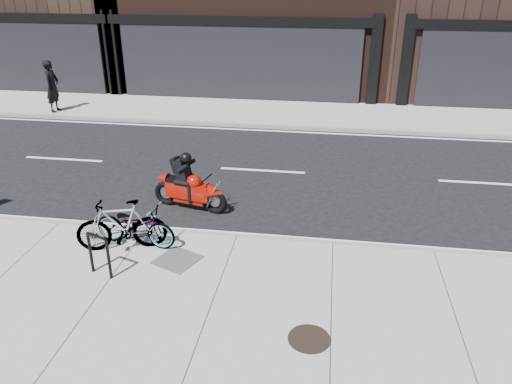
% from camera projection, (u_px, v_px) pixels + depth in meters
% --- Properties ---
extents(ground, '(120.00, 120.00, 0.00)m').
position_uv_depth(ground, '(251.00, 201.00, 12.30)').
color(ground, black).
rests_on(ground, ground).
extents(sidewalk_near, '(60.00, 6.00, 0.13)m').
position_uv_depth(sidewalk_near, '(201.00, 335.00, 7.79)').
color(sidewalk_near, gray).
rests_on(sidewalk_near, ground).
extents(sidewalk_far, '(60.00, 3.50, 0.13)m').
position_uv_depth(sidewalk_far, '(283.00, 113.00, 19.23)').
color(sidewalk_far, gray).
rests_on(sidewalk_far, ground).
extents(bike_rack, '(0.48, 0.21, 0.84)m').
position_uv_depth(bike_rack, '(99.00, 252.00, 8.98)').
color(bike_rack, black).
rests_on(bike_rack, sidewalk_near).
extents(bicycle_front, '(1.77, 0.81, 0.90)m').
position_uv_depth(bicycle_front, '(135.00, 225.00, 9.99)').
color(bicycle_front, gray).
rests_on(bicycle_front, sidewalk_near).
extents(bicycle_rear, '(1.83, 0.98, 1.06)m').
position_uv_depth(bicycle_rear, '(121.00, 225.00, 9.80)').
color(bicycle_rear, gray).
rests_on(bicycle_rear, sidewalk_near).
extents(motorcycle, '(1.88, 0.76, 1.42)m').
position_uv_depth(motorcycle, '(192.00, 187.00, 11.67)').
color(motorcycle, black).
rests_on(motorcycle, ground).
extents(pedestrian, '(0.47, 0.71, 1.93)m').
position_uv_depth(pedestrian, '(52.00, 86.00, 18.84)').
color(pedestrian, black).
rests_on(pedestrian, sidewalk_far).
extents(manhole_cover, '(0.84, 0.84, 0.02)m').
position_uv_depth(manhole_cover, '(309.00, 339.00, 7.61)').
color(manhole_cover, black).
rests_on(manhole_cover, sidewalk_near).
extents(utility_grate, '(0.99, 0.99, 0.02)m').
position_uv_depth(utility_grate, '(177.00, 260.00, 9.63)').
color(utility_grate, '#49494B').
rests_on(utility_grate, sidewalk_near).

